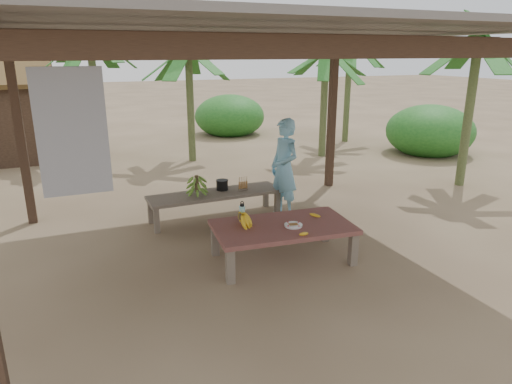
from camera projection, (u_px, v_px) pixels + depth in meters
name	position (u px, v px, depth m)	size (l,w,h in m)	color
ground	(244.00, 248.00, 6.47)	(80.00, 80.00, 0.00)	brown
pavilion	(241.00, 42.00, 5.63)	(6.60, 5.60, 2.95)	black
work_table	(283.00, 229.00, 5.98)	(1.89, 1.16, 0.50)	brown
bench	(215.00, 196.00, 7.51)	(2.21, 0.65, 0.45)	brown
ripe_banana_bunch	(240.00, 219.00, 5.89)	(0.31, 0.27, 0.19)	yellow
plate	(293.00, 225.00, 5.89)	(0.24, 0.24, 0.04)	white
loose_banana_front	(304.00, 234.00, 5.61)	(0.04, 0.16, 0.04)	yellow
loose_banana_side	(315.00, 215.00, 6.25)	(0.04, 0.16, 0.04)	yellow
water_flask	(242.00, 213.00, 6.03)	(0.08, 0.08, 0.29)	#40BEC8
green_banana_stalk	(197.00, 185.00, 7.32)	(0.30, 0.30, 0.34)	#598C2D
cooking_pot	(222.00, 185.00, 7.62)	(0.19, 0.19, 0.16)	black
skewer_rack	(243.00, 183.00, 7.60)	(0.18, 0.08, 0.24)	#A57F47
woman	(284.00, 168.00, 7.54)	(0.60, 0.39, 1.65)	#73B7DA
banana_plant_ne	(326.00, 60.00, 11.50)	(1.80, 1.80, 2.96)	#596638
banana_plant_n	(188.00, 58.00, 10.95)	(1.80, 1.80, 3.02)	#596638
banana_plant_nw	(90.00, 46.00, 10.95)	(1.80, 1.80, 3.31)	#596638
banana_plant_e	(477.00, 49.00, 8.77)	(1.80, 1.80, 3.20)	#596638
banana_plant_far	(350.00, 49.00, 13.42)	(1.80, 1.80, 3.25)	#596638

